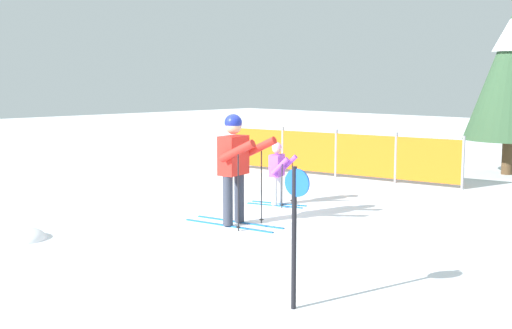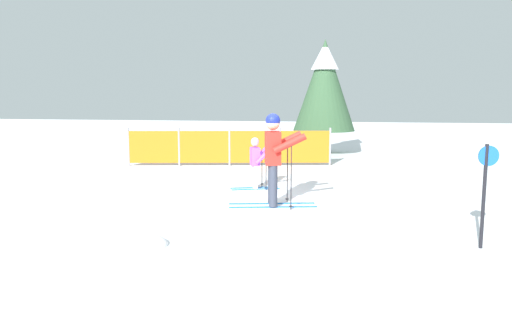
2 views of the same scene
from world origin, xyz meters
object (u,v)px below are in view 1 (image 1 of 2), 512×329
at_px(safety_fence, 336,153).
at_px(trail_marker, 295,222).
at_px(skier_adult, 235,159).
at_px(skier_child, 278,169).
at_px(conifer_far, 512,72).

relative_size(safety_fence, trail_marker, 4.12).
distance_m(skier_adult, safety_fence, 5.54).
height_order(safety_fence, trail_marker, trail_marker).
height_order(skier_adult, safety_fence, skier_adult).
relative_size(skier_child, conifer_far, 0.29).
relative_size(skier_adult, skier_child, 1.51).
distance_m(conifer_far, trail_marker, 11.05).
bearing_deg(trail_marker, skier_adult, 145.66).
relative_size(safety_fence, conifer_far, 1.49).
xyz_separation_m(safety_fence, conifer_far, (2.68, 3.33, 1.91)).
bearing_deg(skier_adult, safety_fence, 99.32).
relative_size(skier_child, trail_marker, 0.80).
height_order(conifer_far, trail_marker, conifer_far).
bearing_deg(skier_child, skier_adult, -88.61).
xyz_separation_m(skier_child, trail_marker, (3.81, -3.83, 0.22)).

